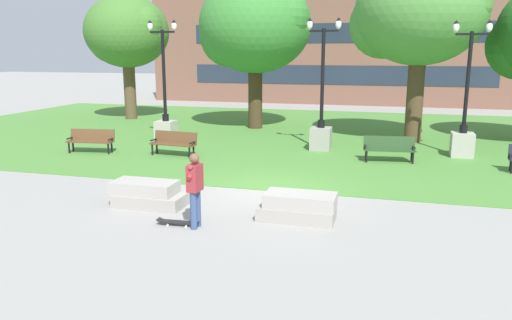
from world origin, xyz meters
name	(u,v)px	position (x,y,z in m)	size (l,w,h in m)	color
ground_plane	(267,191)	(0.00, 0.00, 0.00)	(140.00, 140.00, 0.00)	gray
grass_lawn	(319,135)	(0.00, 10.00, 0.01)	(40.00, 20.00, 0.02)	#4C8438
concrete_block_center	(148,194)	(-2.62, -2.16, 0.31)	(1.88, 0.90, 0.64)	#9E9991
concrete_block_left	(298,207)	(1.31, -2.21, 0.31)	(1.82, 0.90, 0.64)	#9E9991
person_skateboarder	(195,186)	(-0.81, -3.37, 0.98)	(0.27, 0.57, 1.71)	#384C7A
skateboard	(178,222)	(-1.24, -3.35, 0.09)	(1.03, 0.28, 0.14)	black
park_bench_near_right	(389,147)	(3.27, 4.85, 0.54)	(1.85, 0.73, 0.90)	#284723
park_bench_far_left	(91,139)	(-7.97, 3.47, 0.54)	(1.86, 0.78, 0.90)	brown
park_bench_far_right	(174,142)	(-4.62, 3.81, 0.54)	(1.84, 0.71, 0.90)	brown
lamp_post_center	(321,124)	(0.60, 6.41, 1.06)	(1.32, 0.80, 5.14)	gray
lamp_post_left	(166,118)	(-6.24, 6.54, 1.06)	(1.32, 0.80, 5.17)	#ADA89E
lamp_post_right	(463,130)	(5.90, 6.49, 1.03)	(1.32, 0.80, 4.98)	#ADA89E
tree_far_left	(126,33)	(-11.58, 12.92, 4.92)	(5.00, 4.76, 7.01)	brown
tree_near_left	(419,12)	(4.14, 9.34, 5.50)	(5.68, 5.41, 7.87)	#4C3823
tree_near_right	(254,27)	(-3.58, 11.37, 5.10)	(5.86, 5.58, 7.53)	#42301E
building_facade_distant	(339,40)	(-0.81, 24.50, 4.69)	(29.29, 1.03, 9.40)	brown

